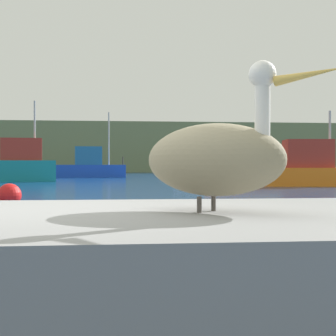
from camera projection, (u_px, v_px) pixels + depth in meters
The scene contains 9 objects.
ground_plane at pixel (11, 326), 3.49m from camera, with size 260.00×260.00×0.00m, color navy.
hillside_backdrop at pixel (109, 149), 73.30m from camera, with size 140.00×16.67×6.62m, color #6B7A51.
pier_dock at pixel (213, 278), 3.15m from camera, with size 3.25×2.40×0.82m, color gray.
pelican at pixel (215, 157), 3.14m from camera, with size 1.14×1.09×0.90m.
fishing_boat_orange at pixel (289, 171), 25.91m from camera, with size 8.20×3.38×3.83m.
fishing_boat_teal at pixel (7, 166), 31.91m from camera, with size 6.67×2.60×5.14m.
fishing_boat_white at pixel (217, 165), 45.20m from camera, with size 7.22×5.21×3.90m.
fishing_boat_blue at pixel (86, 167), 42.20m from camera, with size 6.72×2.57×5.46m.
mooring_buoy at pixel (9, 195), 13.03m from camera, with size 0.62×0.62×0.62m, color red.
Camera 1 is at (0.71, -3.57, 1.12)m, focal length 54.34 mm.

